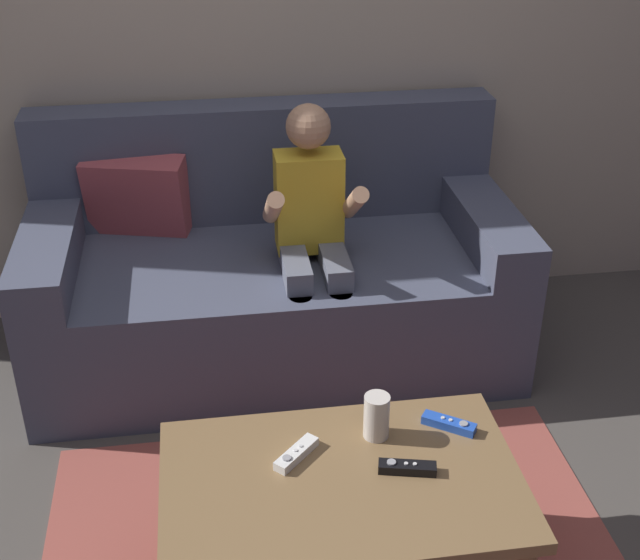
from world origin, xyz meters
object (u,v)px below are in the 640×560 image
(couch, at_px, (271,276))
(game_remote_blue_center, at_px, (449,424))
(game_remote_white_near_edge, at_px, (296,454))
(game_remote_black_far_corner, at_px, (407,468))
(coffee_table, at_px, (342,498))
(person_seated_on_couch, at_px, (313,233))
(soda_can, at_px, (377,416))

(couch, distance_m, game_remote_blue_center, 1.10)
(couch, relative_size, game_remote_blue_center, 12.47)
(game_remote_white_near_edge, height_order, game_remote_black_far_corner, same)
(game_remote_blue_center, bearing_deg, game_remote_black_far_corner, -135.00)
(coffee_table, height_order, game_remote_white_near_edge, game_remote_white_near_edge)
(couch, relative_size, game_remote_black_far_corner, 11.72)
(person_seated_on_couch, xyz_separation_m, game_remote_blue_center, (0.24, -0.85, -0.15))
(game_remote_black_far_corner, bearing_deg, soda_can, 108.10)
(couch, distance_m, coffee_table, 1.18)
(person_seated_on_couch, xyz_separation_m, coffee_table, (-0.07, -1.00, -0.23))
(couch, height_order, game_remote_black_far_corner, couch)
(coffee_table, relative_size, game_remote_black_far_corner, 6.01)
(couch, relative_size, person_seated_on_couch, 1.74)
(couch, bearing_deg, game_remote_white_near_edge, -92.16)
(game_remote_black_far_corner, distance_m, soda_can, 0.16)
(game_remote_white_near_edge, bearing_deg, couch, 87.84)
(couch, relative_size, game_remote_white_near_edge, 13.50)
(game_remote_blue_center, xyz_separation_m, game_remote_black_far_corner, (-0.15, -0.15, 0.00))
(game_remote_white_near_edge, relative_size, game_remote_black_far_corner, 0.87)
(coffee_table, relative_size, game_remote_blue_center, 6.39)
(game_remote_black_far_corner, relative_size, soda_can, 1.18)
(coffee_table, bearing_deg, game_remote_black_far_corner, -0.46)
(coffee_table, xyz_separation_m, game_remote_white_near_edge, (-0.10, 0.09, 0.08))
(person_seated_on_couch, height_order, soda_can, person_seated_on_couch)
(game_remote_blue_center, bearing_deg, soda_can, -179.23)
(couch, height_order, game_remote_blue_center, couch)
(person_seated_on_couch, height_order, game_remote_black_far_corner, person_seated_on_couch)
(game_remote_white_near_edge, distance_m, soda_can, 0.22)
(person_seated_on_couch, distance_m, game_remote_black_far_corner, 1.02)
(game_remote_blue_center, bearing_deg, couch, 109.35)
(coffee_table, height_order, game_remote_black_far_corner, game_remote_black_far_corner)
(couch, bearing_deg, game_remote_black_far_corner, -79.58)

